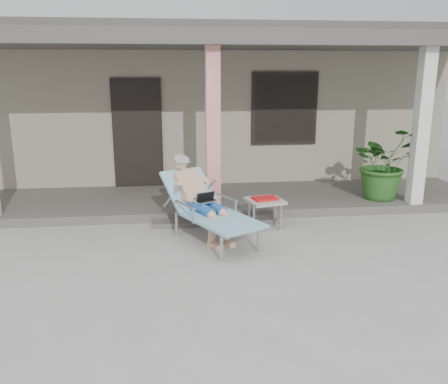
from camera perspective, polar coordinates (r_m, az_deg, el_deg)
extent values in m
plane|color=#9E9E99|center=(5.90, 0.74, -9.48)|extent=(60.00, 60.00, 0.00)
cube|color=gray|center=(11.90, -3.34, 10.15)|extent=(10.00, 5.00, 3.00)
cube|color=#474442|center=(11.89, -3.46, 18.10)|extent=(10.40, 5.40, 0.30)
cube|color=black|center=(9.41, -10.35, 6.96)|extent=(0.95, 0.06, 2.10)
cube|color=black|center=(9.63, 7.28, 9.93)|extent=(1.20, 0.06, 1.30)
cube|color=black|center=(9.62, 7.29, 9.93)|extent=(1.32, 0.05, 1.42)
cube|color=#605B56|center=(8.69, -1.81, -1.01)|extent=(10.00, 2.00, 0.15)
cube|color=red|center=(7.59, -1.33, 7.36)|extent=(0.22, 0.22, 2.61)
cube|color=silver|center=(8.65, 22.63, 7.13)|extent=(0.22, 0.22, 2.61)
cube|color=#474442|center=(8.39, -1.97, 17.78)|extent=(10.00, 2.30, 0.24)
cube|color=#605B56|center=(7.61, -1.06, -3.58)|extent=(2.00, 0.30, 0.07)
cylinder|color=#B7B7BC|center=(6.11, -0.29, -6.81)|extent=(0.04, 0.04, 0.36)
cylinder|color=#B7B7BC|center=(6.44, 4.20, -5.69)|extent=(0.04, 0.04, 0.36)
cylinder|color=#B7B7BC|center=(7.07, -5.73, -3.85)|extent=(0.04, 0.04, 0.36)
cylinder|color=#B7B7BC|center=(7.37, -1.59, -3.03)|extent=(0.04, 0.04, 0.36)
cube|color=#B7B7BC|center=(6.55, -0.26, -3.51)|extent=(1.09, 1.33, 0.03)
cube|color=#84A7CC|center=(6.54, -0.26, -3.31)|extent=(1.19, 1.41, 0.04)
cube|color=#B7B7BC|center=(7.19, -4.12, 0.00)|extent=(0.80, 0.78, 0.48)
cube|color=#84A7CC|center=(7.18, -4.13, 0.26)|extent=(0.92, 0.89, 0.54)
cylinder|color=#9E9EA1|center=(7.33, -5.29, 3.96)|extent=(0.32, 0.32, 0.13)
cube|color=silver|center=(6.83, -2.24, -1.08)|extent=(0.39, 0.35, 0.23)
cube|color=#A4A49F|center=(7.40, 4.94, -1.05)|extent=(0.63, 0.63, 0.04)
cylinder|color=#B7B7BC|center=(7.23, 3.60, -3.24)|extent=(0.04, 0.04, 0.40)
cylinder|color=#B7B7BC|center=(7.31, 6.85, -3.11)|extent=(0.04, 0.04, 0.40)
cylinder|color=#B7B7BC|center=(7.62, 3.04, -2.28)|extent=(0.04, 0.04, 0.40)
cylinder|color=#B7B7BC|center=(7.70, 6.13, -2.17)|extent=(0.04, 0.04, 0.40)
cube|color=red|center=(7.39, 4.95, -0.78)|extent=(0.42, 0.35, 0.03)
cube|color=black|center=(7.52, 4.74, -0.54)|extent=(0.36, 0.11, 0.04)
imported|color=#26591E|center=(8.90, 18.65, 3.33)|extent=(1.34, 1.22, 1.28)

